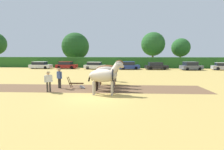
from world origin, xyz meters
TOP-DOWN VIEW (x-y plane):
  - ground_plane at (0.00, 0.00)m, footprint 240.00×240.00m
  - plowed_furrow_strip at (-3.35, 2.95)m, footprint 25.12×4.45m
  - hedgerow at (0.00, 27.31)m, footprint 78.55×1.64m
  - tree_left at (-10.90, 32.75)m, footprint 7.02×7.02m
  - tree_center_left at (8.65, 31.25)m, footprint 5.69×5.69m
  - tree_center at (15.51, 32.27)m, footprint 4.49×4.49m
  - draft_horse_lead_left at (0.58, 0.91)m, footprint 2.80×1.09m
  - draft_horse_lead_right at (0.54, 2.35)m, footprint 2.78×1.02m
  - draft_horse_trail_left at (0.49, 3.79)m, footprint 2.75×1.06m
  - draft_horse_trail_right at (0.44, 5.24)m, footprint 2.87×1.10m
  - plow at (-2.09, 2.99)m, footprint 1.56×0.47m
  - farmer_at_plow at (-3.72, 2.92)m, footprint 0.58×0.47m
  - farmer_beside_team at (1.04, 7.18)m, footprint 0.40×0.62m
  - farmer_onlooker_left at (-4.02, 1.37)m, footprint 0.53×0.45m
  - parked_car_far_left at (-15.72, 23.22)m, footprint 4.47×1.82m
  - parked_car_left at (-10.20, 23.40)m, footprint 4.35×1.86m
  - parked_car_center_left at (-4.01, 22.66)m, footprint 4.63×2.38m
  - parked_car_center at (2.70, 22.84)m, footprint 4.37×2.56m
  - parked_car_center_right at (8.13, 22.92)m, footprint 4.51×2.32m
  - parked_car_right at (14.56, 22.30)m, footprint 4.19×2.50m
  - parked_car_far_right at (20.78, 22.67)m, footprint 4.49×2.48m

SIDE VIEW (x-z plane):
  - ground_plane at x=0.00m, z-range 0.00..0.00m
  - plowed_furrow_strip at x=-3.35m, z-range 0.00..0.01m
  - plow at x=-2.09m, z-range -0.25..0.88m
  - parked_car_far_right at x=20.78m, z-range -0.02..1.41m
  - parked_car_center_right at x=8.13m, z-range -0.02..1.42m
  - parked_car_far_left at x=-15.72m, z-range -0.03..1.44m
  - parked_car_center_left at x=-4.01m, z-range -0.02..1.44m
  - parked_car_left at x=-10.20m, z-range -0.02..1.47m
  - parked_car_center at x=2.70m, z-range -0.04..1.52m
  - parked_car_right at x=14.56m, z-range -0.04..1.56m
  - farmer_beside_team at x=1.04m, z-range 0.12..1.72m
  - farmer_onlooker_left at x=-4.02m, z-range 0.14..1.80m
  - farmer_at_plow at x=-3.72m, z-range 0.17..1.97m
  - hedgerow at x=0.00m, z-range 0.00..2.34m
  - draft_horse_lead_right at x=0.54m, z-range 0.12..2.46m
  - draft_horse_lead_left at x=0.58m, z-range 0.19..2.67m
  - draft_horse_trail_left at x=0.49m, z-range 0.20..2.68m
  - draft_horse_trail_right at x=0.44m, z-range 0.22..2.75m
  - tree_center at x=15.51m, z-range 1.16..8.03m
  - tree_left at x=-10.90m, z-range 0.75..9.28m
  - tree_center_left at x=8.65m, z-range 1.28..9.56m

